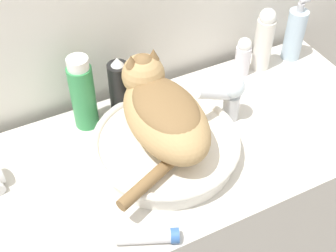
% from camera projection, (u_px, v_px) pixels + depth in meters
% --- Properties ---
extents(vanity_counter, '(1.18, 0.50, 0.83)m').
position_uv_depth(vanity_counter, '(173.00, 239.00, 1.46)').
color(vanity_counter, beige).
rests_on(vanity_counter, ground_plane).
extents(sink_basin, '(0.36, 0.36, 0.06)m').
position_uv_depth(sink_basin, '(166.00, 145.00, 1.14)').
color(sink_basin, white).
rests_on(sink_basin, vanity_counter).
extents(cat, '(0.27, 0.33, 0.17)m').
position_uv_depth(cat, '(162.00, 110.00, 1.07)').
color(cat, tan).
rests_on(cat, sink_basin).
extents(faucet, '(0.16, 0.07, 0.16)m').
position_uv_depth(faucet, '(229.00, 95.00, 1.19)').
color(faucet, silver).
rests_on(faucet, vanity_counter).
extents(soap_pump_bottle, '(0.06, 0.06, 0.20)m').
position_uv_depth(soap_pump_bottle, '(295.00, 34.00, 1.39)').
color(soap_pump_bottle, silver).
rests_on(soap_pump_bottle, vanity_counter).
extents(deodorant_stick, '(0.05, 0.05, 0.12)m').
position_uv_depth(deodorant_stick, '(243.00, 56.00, 1.35)').
color(deodorant_stick, silver).
rests_on(deodorant_stick, vanity_counter).
extents(shampoo_bottle_tall, '(0.06, 0.06, 0.21)m').
position_uv_depth(shampoo_bottle_tall, '(83.00, 94.00, 1.17)').
color(shampoo_bottle_tall, '#338C4C').
rests_on(shampoo_bottle_tall, vanity_counter).
extents(hairspray_can_black, '(0.06, 0.06, 0.18)m').
position_uv_depth(hairspray_can_black, '(120.00, 88.00, 1.21)').
color(hairspray_can_black, black).
rests_on(hairspray_can_black, vanity_counter).
extents(lotion_bottle_white, '(0.05, 0.05, 0.20)m').
position_uv_depth(lotion_bottle_white, '(264.00, 39.00, 1.34)').
color(lotion_bottle_white, white).
rests_on(lotion_bottle_white, vanity_counter).
extents(cream_tube, '(0.13, 0.08, 0.03)m').
position_uv_depth(cream_tube, '(149.00, 237.00, 0.97)').
color(cream_tube, silver).
rests_on(cream_tube, vanity_counter).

